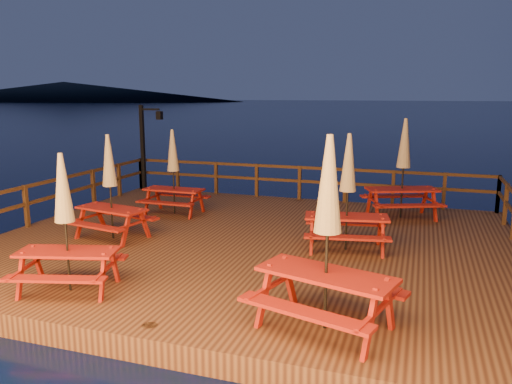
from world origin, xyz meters
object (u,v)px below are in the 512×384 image
at_px(picnic_table_2, 110,185).
at_px(picnic_table_1, 173,170).
at_px(picnic_table_0, 65,221).
at_px(lamp_post, 147,140).

bearing_deg(picnic_table_2, picnic_table_1, 95.38).
bearing_deg(picnic_table_0, picnic_table_1, 83.60).
bearing_deg(picnic_table_0, lamp_post, 96.21).
bearing_deg(picnic_table_1, picnic_table_2, -94.72).
distance_m(lamp_post, picnic_table_2, 5.86).
height_order(picnic_table_0, picnic_table_2, picnic_table_2).
bearing_deg(lamp_post, picnic_table_1, -48.01).
bearing_deg(picnic_table_0, picnic_table_2, 95.52).
height_order(lamp_post, picnic_table_1, lamp_post).
bearing_deg(lamp_post, picnic_table_2, -67.74).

